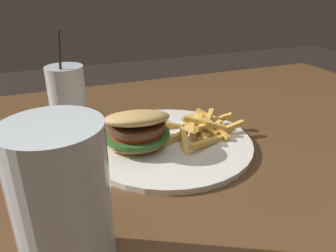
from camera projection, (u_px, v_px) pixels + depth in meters
The scene contains 4 objects.
meal_plate_near at pixel (158, 136), 0.58m from camera, with size 0.30×0.30×0.09m.
beer_glass at pixel (63, 207), 0.32m from camera, with size 0.09×0.09×0.17m.
juice_glass at pixel (68, 97), 0.67m from camera, with size 0.08×0.08×0.19m.
spoon at pixel (44, 151), 0.56m from camera, with size 0.11×0.17×0.02m.
Camera 1 is at (0.24, 0.27, 1.06)m, focal length 35.00 mm.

